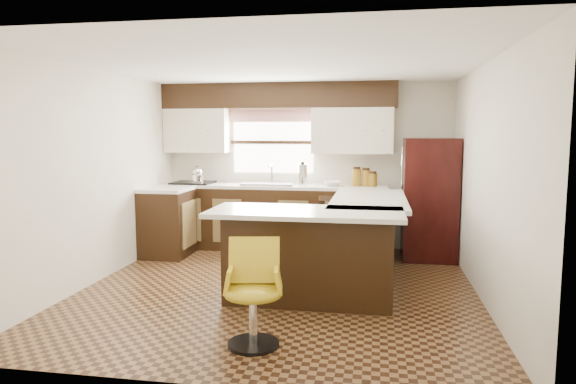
% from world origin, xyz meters
% --- Properties ---
extents(floor, '(4.40, 4.40, 0.00)m').
position_xyz_m(floor, '(0.00, 0.00, 0.00)').
color(floor, '#49301A').
rests_on(floor, ground).
extents(ceiling, '(4.40, 4.40, 0.00)m').
position_xyz_m(ceiling, '(0.00, 0.00, 2.40)').
color(ceiling, silver).
rests_on(ceiling, wall_back).
extents(wall_back, '(4.40, 0.00, 4.40)m').
position_xyz_m(wall_back, '(0.00, 2.20, 1.20)').
color(wall_back, beige).
rests_on(wall_back, floor).
extents(wall_front, '(4.40, 0.00, 4.40)m').
position_xyz_m(wall_front, '(0.00, -2.20, 1.20)').
color(wall_front, beige).
rests_on(wall_front, floor).
extents(wall_left, '(0.00, 4.40, 4.40)m').
position_xyz_m(wall_left, '(-2.10, 0.00, 1.20)').
color(wall_left, beige).
rests_on(wall_left, floor).
extents(wall_right, '(0.00, 4.40, 4.40)m').
position_xyz_m(wall_right, '(2.10, 0.00, 1.20)').
color(wall_right, beige).
rests_on(wall_right, floor).
extents(base_cab_back, '(3.30, 0.60, 0.90)m').
position_xyz_m(base_cab_back, '(-0.45, 1.90, 0.45)').
color(base_cab_back, black).
rests_on(base_cab_back, floor).
extents(base_cab_left, '(0.60, 0.70, 0.90)m').
position_xyz_m(base_cab_left, '(-1.80, 1.25, 0.45)').
color(base_cab_left, black).
rests_on(base_cab_left, floor).
extents(counter_back, '(3.30, 0.60, 0.04)m').
position_xyz_m(counter_back, '(-0.45, 1.90, 0.92)').
color(counter_back, silver).
rests_on(counter_back, base_cab_back).
extents(counter_left, '(0.60, 0.70, 0.04)m').
position_xyz_m(counter_left, '(-1.80, 1.25, 0.92)').
color(counter_left, silver).
rests_on(counter_left, base_cab_left).
extents(soffit, '(3.40, 0.35, 0.36)m').
position_xyz_m(soffit, '(-0.40, 2.03, 2.22)').
color(soffit, black).
rests_on(soffit, wall_back).
extents(upper_cab_left, '(0.94, 0.35, 0.64)m').
position_xyz_m(upper_cab_left, '(-1.62, 2.03, 1.72)').
color(upper_cab_left, beige).
rests_on(upper_cab_left, wall_back).
extents(upper_cab_right, '(1.14, 0.35, 0.64)m').
position_xyz_m(upper_cab_right, '(0.68, 2.03, 1.72)').
color(upper_cab_right, beige).
rests_on(upper_cab_right, wall_back).
extents(window_pane, '(1.20, 0.02, 0.90)m').
position_xyz_m(window_pane, '(-0.50, 2.18, 1.55)').
color(window_pane, white).
rests_on(window_pane, wall_back).
extents(valance, '(1.30, 0.06, 0.18)m').
position_xyz_m(valance, '(-0.50, 2.14, 1.94)').
color(valance, '#D19B93').
rests_on(valance, wall_back).
extents(sink, '(0.75, 0.45, 0.03)m').
position_xyz_m(sink, '(-0.50, 1.88, 0.96)').
color(sink, '#B2B2B7').
rests_on(sink, counter_back).
extents(dishwasher, '(0.58, 0.03, 0.78)m').
position_xyz_m(dishwasher, '(0.55, 1.61, 0.43)').
color(dishwasher, black).
rests_on(dishwasher, floor).
extents(cooktop, '(0.58, 0.50, 0.02)m').
position_xyz_m(cooktop, '(-1.65, 1.88, 0.96)').
color(cooktop, black).
rests_on(cooktop, counter_back).
extents(peninsula_long, '(0.60, 1.95, 0.90)m').
position_xyz_m(peninsula_long, '(0.90, 0.62, 0.45)').
color(peninsula_long, black).
rests_on(peninsula_long, floor).
extents(peninsula_return, '(1.65, 0.60, 0.90)m').
position_xyz_m(peninsula_return, '(0.38, -0.35, 0.45)').
color(peninsula_return, black).
rests_on(peninsula_return, floor).
extents(counter_pen_long, '(0.84, 1.95, 0.04)m').
position_xyz_m(counter_pen_long, '(0.95, 0.62, 0.92)').
color(counter_pen_long, silver).
rests_on(counter_pen_long, peninsula_long).
extents(counter_pen_return, '(1.89, 0.84, 0.04)m').
position_xyz_m(counter_pen_return, '(0.35, -0.44, 0.92)').
color(counter_pen_return, silver).
rests_on(counter_pen_return, peninsula_return).
extents(refrigerator, '(0.70, 0.67, 1.62)m').
position_xyz_m(refrigerator, '(1.73, 1.68, 0.81)').
color(refrigerator, black).
rests_on(refrigerator, floor).
extents(bar_chair, '(0.53, 0.53, 0.85)m').
position_xyz_m(bar_chair, '(0.08, -1.51, 0.42)').
color(bar_chair, gold).
rests_on(bar_chair, floor).
extents(kettle, '(0.18, 0.18, 0.24)m').
position_xyz_m(kettle, '(-1.58, 1.88, 1.09)').
color(kettle, silver).
rests_on(kettle, cooktop).
extents(percolator, '(0.13, 0.13, 0.30)m').
position_xyz_m(percolator, '(-0.01, 1.90, 1.10)').
color(percolator, silver).
rests_on(percolator, counter_back).
extents(mixing_bowl, '(0.32, 0.32, 0.07)m').
position_xyz_m(mixing_bowl, '(0.41, 1.90, 0.98)').
color(mixing_bowl, white).
rests_on(mixing_bowl, counter_back).
extents(canister_large, '(0.13, 0.13, 0.24)m').
position_xyz_m(canister_large, '(0.75, 1.92, 1.07)').
color(canister_large, brown).
rests_on(canister_large, counter_back).
extents(canister_med, '(0.12, 0.12, 0.23)m').
position_xyz_m(canister_med, '(0.88, 1.92, 1.06)').
color(canister_med, brown).
rests_on(canister_med, counter_back).
extents(canister_small, '(0.14, 0.14, 0.18)m').
position_xyz_m(canister_small, '(0.97, 1.92, 1.04)').
color(canister_small, brown).
rests_on(canister_small, counter_back).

